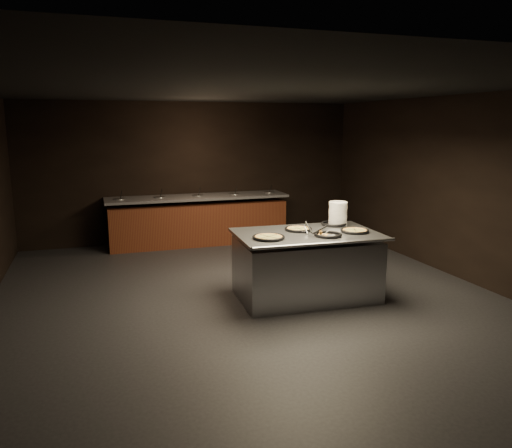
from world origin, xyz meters
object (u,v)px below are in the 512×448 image
at_px(serving_counter, 306,267).
at_px(pan_veggie_whole, 269,237).
at_px(plate_stack, 338,214).
at_px(pan_cheese_whole, 298,229).

bearing_deg(serving_counter, pan_veggie_whole, -160.88).
xyz_separation_m(plate_stack, pan_cheese_whole, (-0.72, -0.19, -0.15)).
bearing_deg(pan_cheese_whole, plate_stack, 14.42).
bearing_deg(serving_counter, pan_cheese_whole, 107.76).
relative_size(serving_counter, plate_stack, 5.87).
distance_m(serving_counter, pan_cheese_whole, 0.55).
bearing_deg(plate_stack, serving_counter, -151.44).
height_order(plate_stack, pan_veggie_whole, plate_stack).
bearing_deg(pan_cheese_whole, serving_counter, -74.86).
height_order(serving_counter, pan_veggie_whole, pan_veggie_whole).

